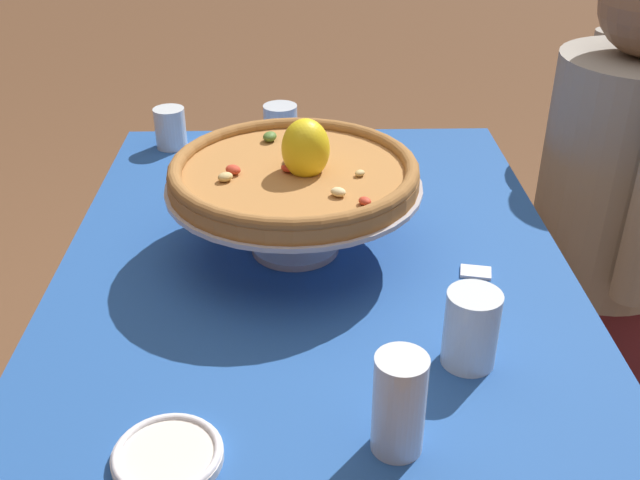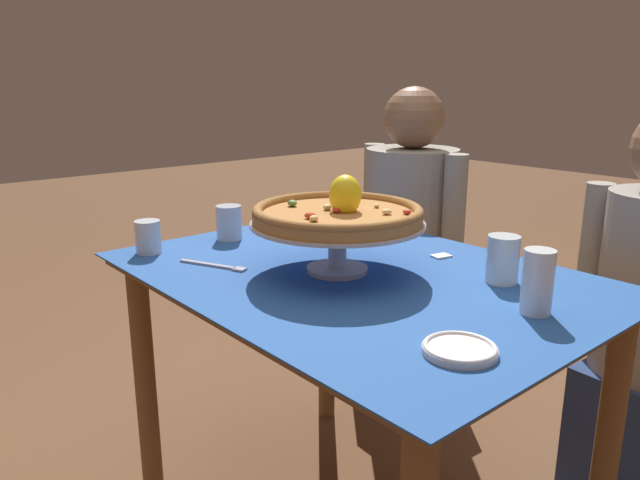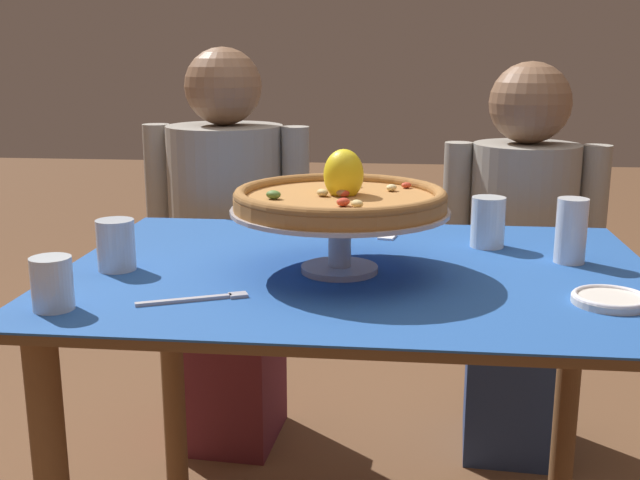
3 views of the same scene
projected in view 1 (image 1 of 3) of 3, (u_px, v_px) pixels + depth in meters
dining_table at (314, 317)px, 1.32m from camera, size 1.18×0.86×0.76m
pizza_stand at (294, 198)px, 1.24m from camera, size 0.43×0.43×0.13m
pizza at (295, 170)px, 1.22m from camera, size 0.41×0.41×0.11m
water_glass_back_right at (470, 333)px, 1.00m from camera, size 0.07×0.07×0.11m
water_glass_side_right at (399, 410)px, 0.86m from camera, size 0.06×0.06×0.13m
water_glass_front_left at (171, 131)px, 1.66m from camera, size 0.07×0.07×0.09m
water_glass_side_left at (281, 130)px, 1.65m from camera, size 0.08×0.08×0.10m
side_plate at (168, 455)px, 0.87m from camera, size 0.13×0.13×0.02m
dinner_fork at (192, 190)px, 1.48m from camera, size 0.19×0.10×0.01m
sugar_packet at (476, 272)px, 1.22m from camera, size 0.05×0.06×0.00m
diner_left at (606, 224)px, 1.74m from camera, size 0.50×0.36×1.20m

